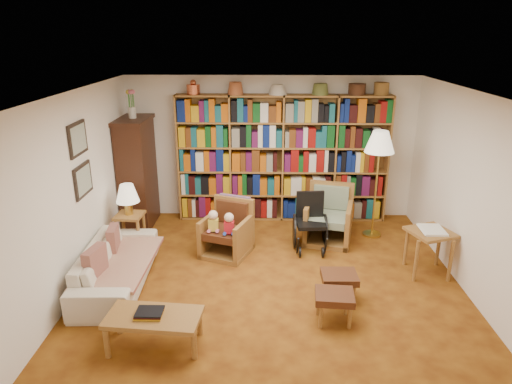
{
  "coord_description": "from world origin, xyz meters",
  "views": [
    {
      "loc": [
        -0.09,
        -5.32,
        3.17
      ],
      "look_at": [
        -0.22,
        0.6,
        1.1
      ],
      "focal_mm": 32.0,
      "sensor_mm": 36.0,
      "label": 1
    }
  ],
  "objects_px": {
    "armchair_sage": "(328,219)",
    "coffee_table": "(154,319)",
    "armchair_leather": "(227,231)",
    "floor_lamp": "(380,146)",
    "footstool_a": "(339,279)",
    "side_table_papers": "(430,238)",
    "side_table_lamp": "(130,224)",
    "footstool_b": "(334,298)",
    "wheelchair": "(310,223)",
    "sofa": "(116,265)"
  },
  "relations": [
    {
      "from": "armchair_sage",
      "to": "side_table_papers",
      "type": "xyz_separation_m",
      "value": [
        1.24,
        -1.11,
        0.19
      ]
    },
    {
      "from": "armchair_leather",
      "to": "side_table_papers",
      "type": "distance_m",
      "value": 2.89
    },
    {
      "from": "armchair_sage",
      "to": "footstool_b",
      "type": "relative_size",
      "value": 1.93
    },
    {
      "from": "armchair_sage",
      "to": "coffee_table",
      "type": "relative_size",
      "value": 0.88
    },
    {
      "from": "wheelchair",
      "to": "footstool_a",
      "type": "distance_m",
      "value": 1.52
    },
    {
      "from": "side_table_papers",
      "to": "coffee_table",
      "type": "relative_size",
      "value": 0.67
    },
    {
      "from": "sofa",
      "to": "side_table_papers",
      "type": "height_order",
      "value": "side_table_papers"
    },
    {
      "from": "armchair_leather",
      "to": "floor_lamp",
      "type": "bearing_deg",
      "value": 15.39
    },
    {
      "from": "side_table_papers",
      "to": "footstool_a",
      "type": "relative_size",
      "value": 1.55
    },
    {
      "from": "side_table_lamp",
      "to": "footstool_a",
      "type": "bearing_deg",
      "value": -24.75
    },
    {
      "from": "sofa",
      "to": "footstool_a",
      "type": "xyz_separation_m",
      "value": [
        2.88,
        -0.33,
        0.03
      ]
    },
    {
      "from": "side_table_lamp",
      "to": "floor_lamp",
      "type": "distance_m",
      "value": 4.02
    },
    {
      "from": "coffee_table",
      "to": "wheelchair",
      "type": "bearing_deg",
      "value": 52.59
    },
    {
      "from": "armchair_leather",
      "to": "footstool_a",
      "type": "height_order",
      "value": "armchair_leather"
    },
    {
      "from": "footstool_a",
      "to": "coffee_table",
      "type": "height_order",
      "value": "coffee_table"
    },
    {
      "from": "side_table_lamp",
      "to": "sofa",
      "type": "bearing_deg",
      "value": -84.53
    },
    {
      "from": "side_table_lamp",
      "to": "wheelchair",
      "type": "height_order",
      "value": "wheelchair"
    },
    {
      "from": "side_table_papers",
      "to": "coffee_table",
      "type": "xyz_separation_m",
      "value": [
        -3.41,
        -1.64,
        -0.2
      ]
    },
    {
      "from": "armchair_sage",
      "to": "footstool_b",
      "type": "bearing_deg",
      "value": -95.21
    },
    {
      "from": "side_table_lamp",
      "to": "footstool_a",
      "type": "distance_m",
      "value": 3.28
    },
    {
      "from": "floor_lamp",
      "to": "wheelchair",
      "type": "bearing_deg",
      "value": -157.02
    },
    {
      "from": "armchair_sage",
      "to": "sofa",
      "type": "bearing_deg",
      "value": -153.13
    },
    {
      "from": "wheelchair",
      "to": "side_table_papers",
      "type": "relative_size",
      "value": 1.28
    },
    {
      "from": "floor_lamp",
      "to": "side_table_papers",
      "type": "xyz_separation_m",
      "value": [
        0.48,
        -1.24,
        -0.98
      ]
    },
    {
      "from": "sofa",
      "to": "footstool_a",
      "type": "bearing_deg",
      "value": -98.88
    },
    {
      "from": "armchair_leather",
      "to": "wheelchair",
      "type": "distance_m",
      "value": 1.29
    },
    {
      "from": "side_table_papers",
      "to": "footstool_a",
      "type": "height_order",
      "value": "side_table_papers"
    },
    {
      "from": "armchair_sage",
      "to": "coffee_table",
      "type": "height_order",
      "value": "armchair_sage"
    },
    {
      "from": "armchair_sage",
      "to": "side_table_papers",
      "type": "distance_m",
      "value": 1.67
    },
    {
      "from": "sofa",
      "to": "armchair_sage",
      "type": "relative_size",
      "value": 2.1
    },
    {
      "from": "footstool_b",
      "to": "coffee_table",
      "type": "xyz_separation_m",
      "value": [
        -1.96,
        -0.48,
        0.02
      ]
    },
    {
      "from": "side_table_lamp",
      "to": "armchair_sage",
      "type": "relative_size",
      "value": 0.64
    },
    {
      "from": "armchair_leather",
      "to": "side_table_papers",
      "type": "xyz_separation_m",
      "value": [
        2.82,
        -0.59,
        0.19
      ]
    },
    {
      "from": "footstool_a",
      "to": "sofa",
      "type": "bearing_deg",
      "value": 173.5
    },
    {
      "from": "armchair_leather",
      "to": "footstool_a",
      "type": "relative_size",
      "value": 2.0
    },
    {
      "from": "sofa",
      "to": "footstool_b",
      "type": "relative_size",
      "value": 4.05
    },
    {
      "from": "sofa",
      "to": "footstool_a",
      "type": "relative_size",
      "value": 4.29
    },
    {
      "from": "side_table_lamp",
      "to": "footstool_b",
      "type": "bearing_deg",
      "value": -32.51
    },
    {
      "from": "side_table_lamp",
      "to": "armchair_leather",
      "type": "height_order",
      "value": "armchair_leather"
    },
    {
      "from": "footstool_a",
      "to": "footstool_b",
      "type": "xyz_separation_m",
      "value": [
        -0.12,
        -0.45,
        0.0
      ]
    },
    {
      "from": "armchair_leather",
      "to": "footstool_b",
      "type": "relative_size",
      "value": 1.89
    },
    {
      "from": "armchair_sage",
      "to": "wheelchair",
      "type": "distance_m",
      "value": 0.45
    },
    {
      "from": "wheelchair",
      "to": "armchair_sage",
      "type": "bearing_deg",
      "value": 45.95
    },
    {
      "from": "side_table_lamp",
      "to": "footstool_a",
      "type": "height_order",
      "value": "side_table_lamp"
    },
    {
      "from": "floor_lamp",
      "to": "footstool_a",
      "type": "height_order",
      "value": "floor_lamp"
    },
    {
      "from": "side_table_lamp",
      "to": "wheelchair",
      "type": "relative_size",
      "value": 0.66
    },
    {
      "from": "footstool_a",
      "to": "armchair_sage",
      "type": "bearing_deg",
      "value": 87.31
    },
    {
      "from": "sofa",
      "to": "side_table_lamp",
      "type": "distance_m",
      "value": 1.06
    },
    {
      "from": "side_table_papers",
      "to": "footstool_b",
      "type": "bearing_deg",
      "value": -141.09
    },
    {
      "from": "armchair_sage",
      "to": "side_table_lamp",
      "type": "bearing_deg",
      "value": -171.52
    }
  ]
}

